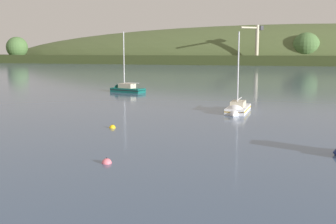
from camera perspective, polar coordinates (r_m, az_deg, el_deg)
The scene contains 6 objects.
far_shoreline_hill at distance 277.01m, azimuth 15.74°, elevation 6.44°, with size 531.72×143.25×49.12m.
dockside_crane at distance 237.22m, azimuth 11.95°, elevation 8.80°, with size 12.03×9.85×21.77m.
sailboat_midwater_white at distance 74.30m, azimuth -5.99°, elevation 2.98°, with size 7.19×4.38×11.48m.
sailboat_outer_reach at distance 48.70m, azimuth 9.40°, elevation 0.15°, with size 2.68×7.15×10.15m.
mooring_buoy_foreground at distance 26.68m, azimuth -8.34°, elevation -6.92°, with size 0.63×0.63×0.71m.
mooring_buoy_midchannel at distance 38.84m, azimuth -7.58°, elevation -2.16°, with size 0.59×0.59×0.67m.
Camera 1 is at (1.16, 3.76, 6.87)m, focal length 44.79 mm.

